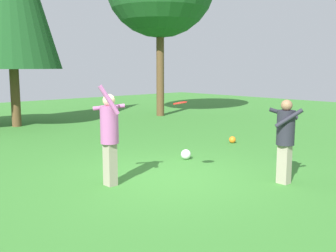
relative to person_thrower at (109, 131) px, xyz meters
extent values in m
plane|color=#387A2D|center=(1.14, -0.36, -1.04)|extent=(40.00, 40.00, 0.00)
cube|color=gray|center=(0.00, 0.00, -0.63)|extent=(0.19, 0.22, 0.81)
cylinder|color=#A85693|center=(0.00, 0.00, 0.12)|extent=(0.34, 0.34, 0.71)
sphere|color=beige|center=(0.00, 0.00, 0.58)|extent=(0.23, 0.23, 0.23)
cylinder|color=#A85693|center=(0.11, 0.17, 0.43)|extent=(0.55, 0.40, 0.13)
cylinder|color=#A85693|center=(-0.11, -0.17, 0.60)|extent=(0.36, 0.28, 0.55)
cube|color=gray|center=(2.54, -2.15, -0.66)|extent=(0.19, 0.22, 0.76)
cylinder|color=#23232D|center=(2.54, -2.15, 0.05)|extent=(0.34, 0.34, 0.66)
sphere|color=#8C6647|center=(2.54, -2.15, 0.47)|extent=(0.21, 0.21, 0.21)
cylinder|color=#23232D|center=(2.40, -2.29, 0.25)|extent=(0.42, 0.42, 0.38)
cylinder|color=#23232D|center=(2.69, -2.01, 0.29)|extent=(0.46, 0.45, 0.24)
cylinder|color=red|center=(1.11, -0.74, 0.51)|extent=(0.28, 0.28, 0.08)
sphere|color=blue|center=(4.55, -0.90, -0.91)|extent=(0.27, 0.27, 0.27)
sphere|color=orange|center=(5.09, 1.12, -0.94)|extent=(0.20, 0.20, 0.20)
sphere|color=white|center=(2.59, 0.56, -0.92)|extent=(0.24, 0.24, 0.24)
cylinder|color=brown|center=(8.01, 7.65, 1.23)|extent=(0.35, 0.35, 4.54)
cylinder|color=brown|center=(1.74, 8.80, 0.93)|extent=(0.34, 0.34, 3.94)
camera|label=1|loc=(-4.15, -6.15, 1.18)|focal=42.62mm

